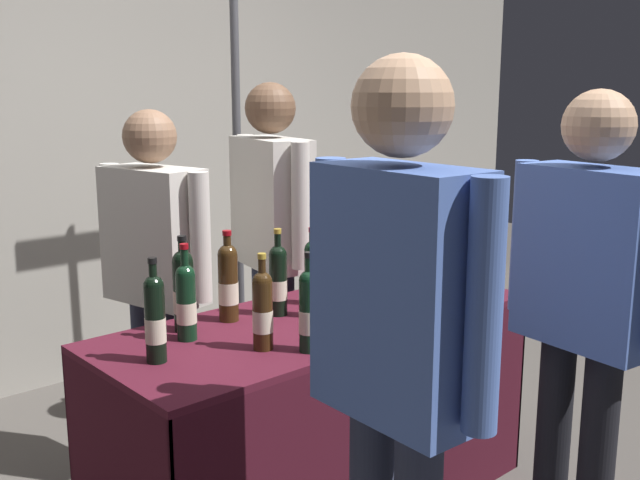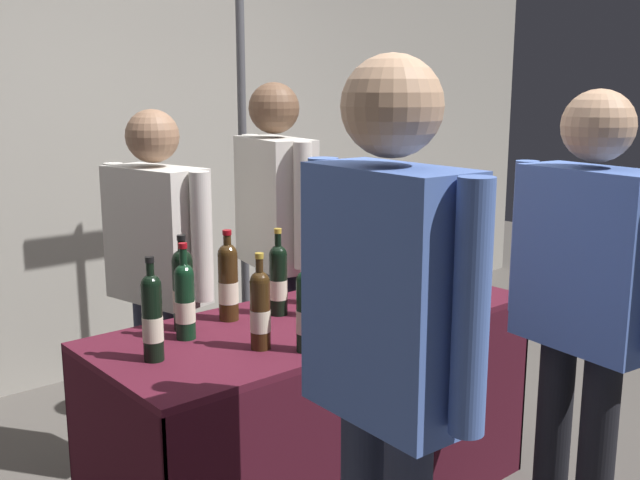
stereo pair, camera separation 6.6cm
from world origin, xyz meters
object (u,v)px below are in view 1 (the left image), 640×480
Objects in this scene: booth_signpost at (237,140)px; display_bottle_0 at (385,264)px; vendor_presenter at (272,228)px; taster_foreground_right at (397,342)px; tasting_table at (320,379)px; featured_wine_bottle at (263,309)px; wine_glass_near_vendor at (362,301)px.

display_bottle_0 is at bearing -90.22° from booth_signpost.
vendor_presenter is 1.70m from taster_foreground_right.
featured_wine_bottle is (-0.38, -0.13, 0.39)m from tasting_table.
taster_foreground_right is at bearing -121.04° from tasting_table.
vendor_presenter reaches higher than wine_glass_near_vendor.
tasting_table is 1.03× the size of vendor_presenter.
vendor_presenter is 0.97× the size of taster_foreground_right.
taster_foreground_right reaches higher than display_bottle_0.
display_bottle_0 is 0.61m from vendor_presenter.
vendor_presenter is at bearing 104.55° from display_bottle_0.
featured_wine_bottle is at bearing -122.68° from booth_signpost.
tasting_table is at bearing -28.16° from taster_foreground_right.
wine_glass_near_vendor reaches higher than tasting_table.
tasting_table is at bearing -171.52° from display_bottle_0.
featured_wine_bottle is 0.83m from display_bottle_0.
display_bottle_0 is 0.50m from wine_glass_near_vendor.
booth_signpost reaches higher than featured_wine_bottle.
featured_wine_bottle is 2.23× the size of wine_glass_near_vendor.
booth_signpost is at bearing 68.98° from tasting_table.
display_bottle_0 is at bearing -42.76° from taster_foreground_right.
vendor_presenter is (0.65, 0.78, 0.08)m from featured_wine_bottle.
display_bottle_0 is 2.09× the size of wine_glass_near_vendor.
vendor_presenter is 0.63m from booth_signpost.
taster_foreground_right is at bearing -101.12° from featured_wine_bottle.
tasting_table is 5.28× the size of featured_wine_bottle.
display_bottle_0 is at bearing 13.86° from featured_wine_bottle.
vendor_presenter is at bearing -107.87° from booth_signpost.
display_bottle_0 is at bearing 26.50° from vendor_presenter.
featured_wine_bottle reaches higher than display_bottle_0.
taster_foreground_right is (-0.52, -0.86, 0.50)m from tasting_table.
tasting_table is 1.00× the size of taster_foreground_right.
display_bottle_0 is 0.13× the size of booth_signpost.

